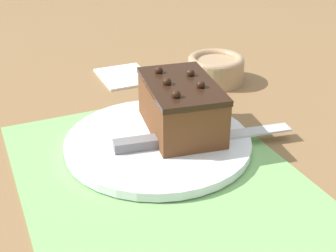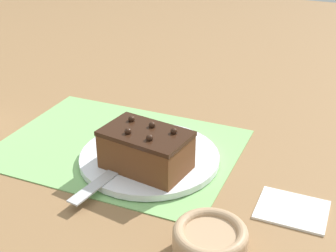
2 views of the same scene
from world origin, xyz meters
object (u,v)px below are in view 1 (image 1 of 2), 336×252
(cake_plate, at_px, (158,142))
(chocolate_cake, at_px, (181,106))
(serving_knife, at_px, (174,140))
(small_bowl, at_px, (216,68))

(cake_plate, distance_m, chocolate_cake, 0.06)
(serving_knife, distance_m, small_bowl, 0.27)
(chocolate_cake, bearing_deg, serving_knife, 142.43)
(cake_plate, height_order, serving_knife, serving_knife)
(chocolate_cake, distance_m, small_bowl, 0.23)
(serving_knife, bearing_deg, chocolate_cake, 151.02)
(cake_plate, bearing_deg, serving_knife, -146.80)
(serving_knife, bearing_deg, cake_plate, -138.21)
(serving_knife, bearing_deg, small_bowl, 147.47)
(chocolate_cake, relative_size, serving_knife, 0.63)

